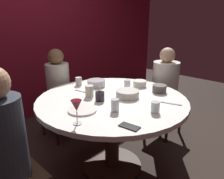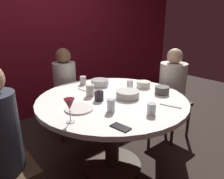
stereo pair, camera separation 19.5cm
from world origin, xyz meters
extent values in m
plane|color=#2D231E|center=(0.00, 0.00, 0.00)|extent=(8.00, 8.00, 0.00)
cube|color=maroon|center=(0.00, 1.74, 1.30)|extent=(6.00, 0.10, 2.60)
cylinder|color=white|center=(0.00, 0.00, 0.74)|extent=(1.38, 1.38, 0.04)
cylinder|color=#332319|center=(0.00, 0.00, 0.36)|extent=(0.14, 0.14, 0.72)
cylinder|color=#2D2116|center=(0.00, 0.00, 0.01)|extent=(0.60, 0.60, 0.03)
cube|color=#3F2D1E|center=(-0.98, 0.00, 0.45)|extent=(0.40, 0.40, 0.04)
cylinder|color=#332319|center=(-0.81, 0.17, 0.21)|extent=(0.04, 0.04, 0.43)
cube|color=#3F2D1E|center=(0.00, 0.91, 0.45)|extent=(0.40, 0.40, 0.04)
cylinder|color=beige|center=(0.00, 0.91, 0.71)|extent=(0.28, 0.28, 0.48)
sphere|color=brown|center=(0.00, 0.91, 1.03)|extent=(0.18, 0.18, 0.18)
cylinder|color=#332319|center=(-0.17, 1.08, 0.21)|extent=(0.04, 0.04, 0.43)
cylinder|color=#332319|center=(-0.17, 0.74, 0.21)|extent=(0.04, 0.04, 0.43)
cylinder|color=#332319|center=(0.17, 1.08, 0.21)|extent=(0.04, 0.04, 0.43)
cylinder|color=#332319|center=(0.17, 0.74, 0.21)|extent=(0.04, 0.04, 0.43)
cube|color=#3F2D1E|center=(0.96, 0.00, 0.45)|extent=(0.40, 0.40, 0.04)
cylinder|color=beige|center=(0.96, 0.00, 0.71)|extent=(0.32, 0.32, 0.49)
sphere|color=tan|center=(0.96, 0.00, 1.04)|extent=(0.18, 0.18, 0.18)
cylinder|color=#332319|center=(1.13, 0.17, 0.21)|extent=(0.04, 0.04, 0.43)
cylinder|color=#332319|center=(0.79, 0.17, 0.21)|extent=(0.04, 0.04, 0.43)
cylinder|color=#332319|center=(1.13, -0.17, 0.21)|extent=(0.04, 0.04, 0.43)
cylinder|color=#332319|center=(0.79, -0.17, 0.21)|extent=(0.04, 0.04, 0.43)
cylinder|color=black|center=(-0.13, 0.02, 0.80)|extent=(0.08, 0.08, 0.08)
sphere|color=#F9D159|center=(-0.13, 0.02, 0.85)|extent=(0.02, 0.02, 0.02)
cylinder|color=silver|center=(-0.54, -0.18, 0.76)|extent=(0.06, 0.06, 0.01)
cylinder|color=silver|center=(-0.54, -0.18, 0.81)|extent=(0.01, 0.01, 0.09)
cone|color=maroon|center=(-0.54, -0.18, 0.90)|extent=(0.08, 0.08, 0.08)
cylinder|color=silver|center=(-0.38, -0.03, 0.77)|extent=(0.23, 0.23, 0.01)
cube|color=black|center=(-0.32, -0.48, 0.76)|extent=(0.09, 0.15, 0.01)
cylinder|color=#B7B7BC|center=(0.14, 0.37, 0.79)|extent=(0.19, 0.19, 0.07)
cylinder|color=beige|center=(0.46, 0.03, 0.79)|extent=(0.14, 0.14, 0.06)
cylinder|color=#B2ADA3|center=(0.11, -0.09, 0.79)|extent=(0.21, 0.21, 0.07)
cylinder|color=#4C4742|center=(0.44, -0.23, 0.80)|extent=(0.14, 0.14, 0.07)
cylinder|color=beige|center=(0.03, 0.53, 0.80)|extent=(0.07, 0.07, 0.09)
cylinder|color=beige|center=(-0.12, 0.18, 0.81)|extent=(0.08, 0.08, 0.11)
cylinder|color=silver|center=(-0.20, -0.23, 0.81)|extent=(0.06, 0.06, 0.10)
cylinder|color=silver|center=(0.30, 0.07, 0.81)|extent=(0.06, 0.06, 0.09)
cylinder|color=silver|center=(0.00, -0.47, 0.80)|extent=(0.07, 0.07, 0.09)
cube|color=#B7B7BC|center=(-0.09, 0.34, 0.76)|extent=(0.04, 0.18, 0.01)
cube|color=#B7B7BC|center=(0.24, -0.47, 0.76)|extent=(0.07, 0.18, 0.01)
camera|label=1|loc=(-1.33, -1.28, 1.46)|focal=34.12mm
camera|label=2|loc=(-1.19, -1.41, 1.46)|focal=34.12mm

